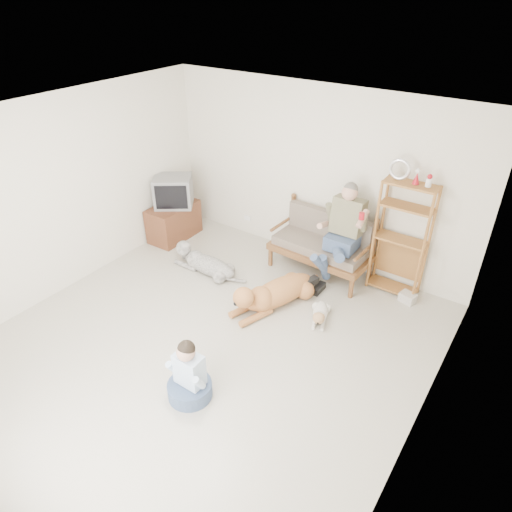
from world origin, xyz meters
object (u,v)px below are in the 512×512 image
Objects in this scene: loveseat at (323,242)px; tv_stand at (174,221)px; etagere at (401,238)px; golden_retriever at (273,294)px.

loveseat reaches higher than tv_stand.
loveseat is at bearing 10.00° from tv_stand.
loveseat is 0.78× the size of etagere.
tv_stand is at bearing -176.80° from golden_retriever.
loveseat is 1.17m from etagere.
loveseat reaches higher than golden_retriever.
etagere is 3.79m from tv_stand.
etagere is at bearing 65.55° from golden_retriever.
golden_retriever is (-0.12, -1.19, -0.28)m from loveseat.
etagere is 1.91m from golden_retriever.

